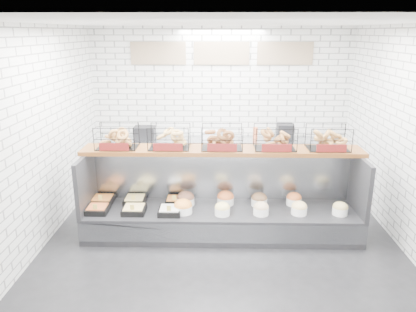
{
  "coord_description": "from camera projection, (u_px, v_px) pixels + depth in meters",
  "views": [
    {
      "loc": [
        -0.07,
        -5.17,
        2.9
      ],
      "look_at": [
        -0.2,
        0.45,
        1.16
      ],
      "focal_mm": 35.0,
      "sensor_mm": 36.0,
      "label": 1
    }
  ],
  "objects": [
    {
      "name": "ground",
      "position": [
        221.0,
        243.0,
        5.8
      ],
      "size": [
        5.5,
        5.5,
        0.0
      ],
      "primitive_type": "plane",
      "color": "black",
      "rests_on": "ground"
    },
    {
      "name": "display_case",
      "position": [
        220.0,
        212.0,
        6.03
      ],
      "size": [
        4.0,
        0.9,
        1.2
      ],
      "color": "black",
      "rests_on": "ground"
    },
    {
      "name": "prep_counter",
      "position": [
        220.0,
        160.0,
        7.98
      ],
      "size": [
        4.0,
        0.6,
        1.2
      ],
      "color": "#93969B",
      "rests_on": "ground"
    },
    {
      "name": "room_shell",
      "position": [
        222.0,
        93.0,
        5.76
      ],
      "size": [
        5.02,
        5.51,
        3.01
      ],
      "color": "silver",
      "rests_on": "ground"
    },
    {
      "name": "bagel_shelf",
      "position": [
        222.0,
        140.0,
        5.88
      ],
      "size": [
        4.1,
        0.5,
        0.4
      ],
      "color": "#512B11",
      "rests_on": "display_case"
    }
  ]
}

